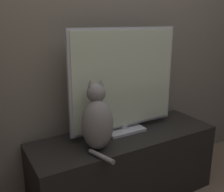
% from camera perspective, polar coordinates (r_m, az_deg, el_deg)
% --- Properties ---
extents(wall_back, '(4.80, 0.05, 2.60)m').
position_cam_1_polar(wall_back, '(1.94, -1.21, 16.37)').
color(wall_back, '#756B5B').
rests_on(wall_back, ground_plane).
extents(tv_stand, '(1.35, 0.45, 0.51)m').
position_cam_1_polar(tv_stand, '(2.00, 2.87, -15.12)').
color(tv_stand, black).
rests_on(tv_stand, ground_plane).
extents(tv, '(0.83, 0.17, 0.74)m').
position_cam_1_polar(tv, '(1.82, 2.75, 3.12)').
color(tv, '#B7B7BC').
rests_on(tv, tv_stand).
extents(cat, '(0.24, 0.33, 0.45)m').
position_cam_1_polar(cat, '(1.62, -3.23, -5.51)').
color(cat, gray).
rests_on(cat, tv_stand).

